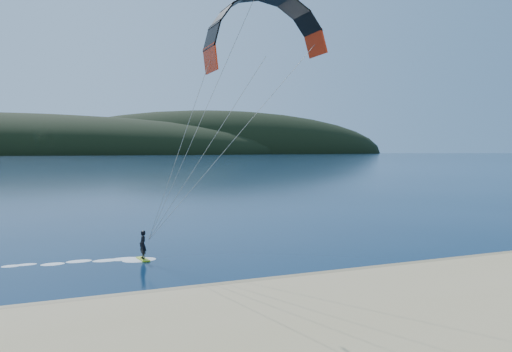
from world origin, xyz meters
The scene contains 4 objects.
ground centered at (0.00, 0.00, 0.00)m, with size 1800.00×1800.00×0.00m, color #071E37.
wet_sand centered at (0.00, 4.50, 0.05)m, with size 220.00×2.50×0.10m.
headland centered at (0.63, 745.28, 0.00)m, with size 1200.00×310.00×140.00m.
kitesurfer_near centered at (2.08, 8.09, 11.07)m, with size 20.12×7.74×14.04m.
Camera 1 is at (-8.57, -17.08, 6.54)m, focal length 35.12 mm.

